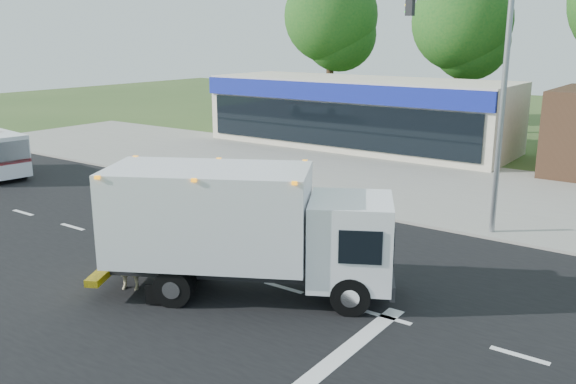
# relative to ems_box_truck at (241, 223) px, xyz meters

# --- Properties ---
(ground) EXTENTS (120.00, 120.00, 0.00)m
(ground) POSITION_rel_ems_box_truck_xyz_m (0.69, 0.86, -1.89)
(ground) COLOR #385123
(ground) RESTS_ON ground
(road_asphalt) EXTENTS (60.00, 14.00, 0.02)m
(road_asphalt) POSITION_rel_ems_box_truck_xyz_m (0.69, 0.86, -1.88)
(road_asphalt) COLOR black
(road_asphalt) RESTS_ON ground
(sidewalk) EXTENTS (60.00, 2.40, 0.12)m
(sidewalk) POSITION_rel_ems_box_truck_xyz_m (0.69, 9.06, -1.83)
(sidewalk) COLOR gray
(sidewalk) RESTS_ON ground
(parking_apron) EXTENTS (60.00, 9.00, 0.02)m
(parking_apron) POSITION_rel_ems_box_truck_xyz_m (0.69, 14.86, -1.88)
(parking_apron) COLOR gray
(parking_apron) RESTS_ON ground
(lane_markings) EXTENTS (55.20, 7.00, 0.01)m
(lane_markings) POSITION_rel_ems_box_truck_xyz_m (2.05, -0.49, -1.87)
(lane_markings) COLOR silver
(lane_markings) RESTS_ON road_asphalt
(ems_box_truck) EXTENTS (7.57, 5.51, 3.27)m
(ems_box_truck) POSITION_rel_ems_box_truck_xyz_m (0.00, 0.00, 0.00)
(ems_box_truck) COLOR black
(ems_box_truck) RESTS_ON ground
(emergency_worker) EXTENTS (0.80, 0.73, 1.95)m
(emergency_worker) POSITION_rel_ems_box_truck_xyz_m (-2.51, -1.49, -0.93)
(emergency_worker) COLOR tan
(emergency_worker) RESTS_ON ground
(retail_strip_mall) EXTENTS (18.00, 6.20, 4.00)m
(retail_strip_mall) POSITION_rel_ems_box_truck_xyz_m (-8.31, 20.79, 0.13)
(retail_strip_mall) COLOR beige
(retail_strip_mall) RESTS_ON ground
(traffic_signal_pole) EXTENTS (3.51, 0.25, 8.00)m
(traffic_signal_pole) POSITION_rel_ems_box_truck_xyz_m (3.05, 8.46, 3.04)
(traffic_signal_pole) COLOR gray
(traffic_signal_pole) RESTS_ON ground
(background_trees) EXTENTS (36.77, 7.39, 12.10)m
(background_trees) POSITION_rel_ems_box_truck_xyz_m (-0.15, 29.02, 5.49)
(background_trees) COLOR #332114
(background_trees) RESTS_ON ground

